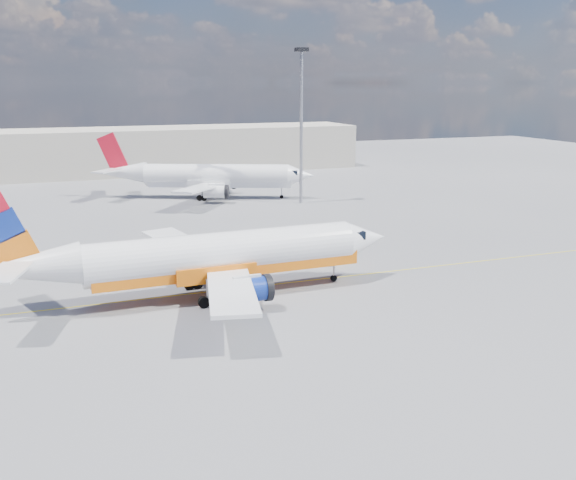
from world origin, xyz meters
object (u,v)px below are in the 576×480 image
object	(u,v)px
second_jet	(210,177)
gse_tug	(334,252)
traffic_cone	(221,292)
main_jet	(211,257)

from	to	relation	value
second_jet	gse_tug	bearing A→B (deg)	-63.58
second_jet	traffic_cone	distance (m)	43.68
main_jet	gse_tug	size ratio (longest dim) A/B	9.79
second_jet	gse_tug	size ratio (longest dim) A/B	9.42
traffic_cone	second_jet	bearing A→B (deg)	77.34
second_jet	traffic_cone	bearing A→B (deg)	-80.14
gse_tug	traffic_cone	size ratio (longest dim) A/B	5.28
main_jet	traffic_cone	size ratio (longest dim) A/B	51.69
main_jet	second_jet	bearing A→B (deg)	74.74
second_jet	traffic_cone	world-z (taller)	second_jet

